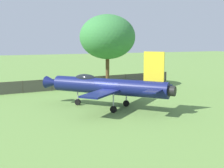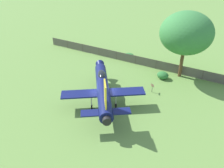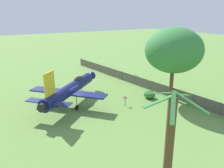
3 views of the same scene
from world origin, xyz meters
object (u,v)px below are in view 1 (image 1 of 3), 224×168
(shade_tree, at_px, (107,37))
(shrub_by_tree, at_px, (34,87))
(display_jet, at_px, (106,86))
(info_plaque, at_px, (119,88))
(shrub_near_fence, at_px, (102,86))

(shade_tree, xyz_separation_m, shrub_by_tree, (9.47, -0.99, -6.10))
(shrub_by_tree, bearing_deg, shade_tree, 174.06)
(display_jet, relative_size, shade_tree, 1.19)
(shade_tree, distance_m, info_plaque, 8.68)
(display_jet, bearing_deg, info_plaque, -76.31)
(display_jet, xyz_separation_m, shade_tree, (-5.17, -11.93, 4.48))
(shrub_near_fence, distance_m, shrub_by_tree, 8.39)
(display_jet, bearing_deg, shade_tree, -64.54)
(display_jet, relative_size, shrub_near_fence, 6.74)
(display_jet, distance_m, shrub_by_tree, 13.71)
(shade_tree, distance_m, shrub_by_tree, 11.31)
(shade_tree, relative_size, shrub_near_fence, 5.66)
(shrub_near_fence, relative_size, info_plaque, 1.47)
(shrub_near_fence, height_order, info_plaque, info_plaque)
(display_jet, relative_size, info_plaque, 9.88)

